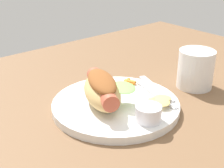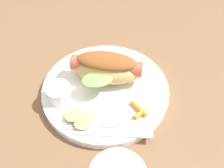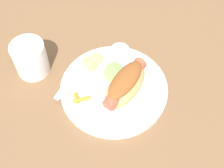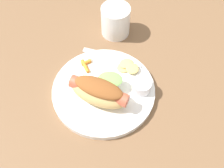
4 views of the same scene
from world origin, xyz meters
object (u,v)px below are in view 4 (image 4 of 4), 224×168
(knife, at_px, (108,55))
(chips_pile, at_px, (127,67))
(fork, at_px, (111,61))
(carrot_garnish, at_px, (86,65))
(drinking_cup, at_px, (116,21))
(sauce_ramekin, at_px, (141,86))
(hot_dog, at_px, (99,91))
(plate, at_px, (105,91))

(knife, bearing_deg, chips_pile, -21.76)
(fork, bearing_deg, carrot_garnish, -156.74)
(knife, distance_m, carrot_garnish, 0.07)
(fork, bearing_deg, drinking_cup, 95.27)
(fork, height_order, drinking_cup, drinking_cup)
(sauce_ramekin, bearing_deg, chips_pile, 25.04)
(fork, relative_size, carrot_garnish, 3.69)
(hot_dog, bearing_deg, drinking_cup, 103.71)
(carrot_garnish, bearing_deg, drinking_cup, -31.41)
(sauce_ramekin, xyz_separation_m, knife, (0.11, 0.08, -0.01))
(sauce_ramekin, relative_size, knife, 0.34)
(sauce_ramekin, bearing_deg, carrot_garnish, 61.32)
(sauce_ramekin, bearing_deg, knife, 36.85)
(plate, bearing_deg, carrot_garnish, 33.48)
(knife, height_order, chips_pile, chips_pile)
(carrot_garnish, height_order, drinking_cup, drinking_cup)
(knife, bearing_deg, sauce_ramekin, -34.58)
(plate, bearing_deg, hot_dog, 155.65)
(sauce_ramekin, relative_size, fork, 0.30)
(plate, relative_size, hot_dog, 1.65)
(chips_pile, xyz_separation_m, drinking_cup, (0.15, 0.03, 0.02))
(chips_pile, bearing_deg, hot_dog, 141.00)
(fork, xyz_separation_m, carrot_garnish, (-0.01, 0.07, 0.00))
(hot_dog, relative_size, fork, 0.99)
(hot_dog, relative_size, knife, 1.12)
(knife, bearing_deg, carrot_garnish, -132.37)
(plate, relative_size, sauce_ramekin, 5.39)
(knife, distance_m, drinking_cup, 0.11)
(knife, height_order, drinking_cup, drinking_cup)
(carrot_garnish, bearing_deg, plate, -146.52)
(knife, distance_m, chips_pile, 0.07)
(carrot_garnish, bearing_deg, sauce_ramekin, -118.68)
(carrot_garnish, bearing_deg, knife, -60.94)
(knife, relative_size, drinking_cup, 1.57)
(plate, distance_m, hot_dog, 0.05)
(chips_pile, bearing_deg, plate, 136.17)
(knife, bearing_deg, hot_dog, -80.61)
(fork, height_order, carrot_garnish, carrot_garnish)
(carrot_garnish, bearing_deg, hot_dog, -159.82)
(hot_dog, height_order, carrot_garnish, hot_dog)
(fork, distance_m, knife, 0.02)
(fork, bearing_deg, plate, -88.73)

